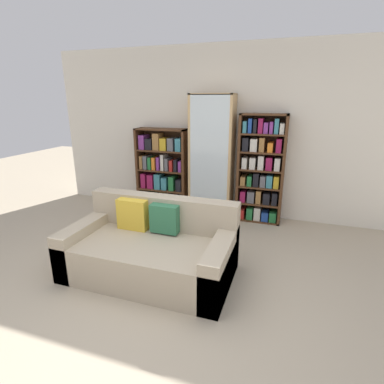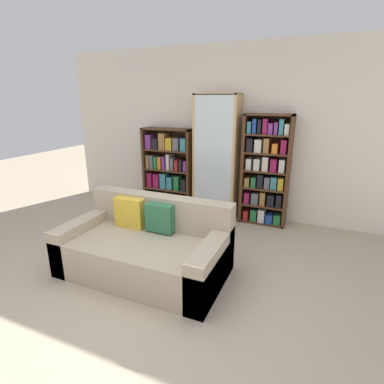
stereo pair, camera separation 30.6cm
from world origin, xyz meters
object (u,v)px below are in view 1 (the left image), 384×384
Objects in this scene: bookshelf_right at (261,170)px; display_cabinet at (212,158)px; wine_bottle at (224,216)px; bookshelf_left at (162,171)px; couch at (151,250)px.

display_cabinet is at bearing -178.82° from bookshelf_right.
display_cabinet reaches higher than wine_bottle.
bookshelf_right is at bearing -0.01° from bookshelf_left.
bookshelf_right reaches higher than wine_bottle.
display_cabinet reaches higher than bookshelf_right.
display_cabinet reaches higher than couch.
display_cabinet is 1.17× the size of bookshelf_right.
bookshelf_left is 1.68m from bookshelf_right.
bookshelf_left is 3.82× the size of wine_bottle.
bookshelf_right reaches higher than bookshelf_left.
wine_bottle is (1.20, -0.42, -0.53)m from bookshelf_left.
display_cabinet reaches higher than bookshelf_left.
display_cabinet is 0.80m from bookshelf_right.
bookshelf_left is at bearing 179.99° from bookshelf_right.
bookshelf_left is 1.38m from wine_bottle.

